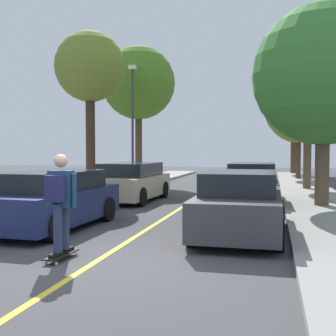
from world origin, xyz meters
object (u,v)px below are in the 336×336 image
parked_car_right_nearest (240,204)px  streetlamp (133,117)px  parked_car_left_nearest (54,200)px  skateboard (62,255)px  street_tree_left_nearest (90,68)px  street_tree_right_near (308,97)px  parked_car_left_near (131,182)px  fire_hydrant (80,190)px  street_tree_right_nearest (324,75)px  skateboarder (60,198)px  street_tree_left_near (139,83)px  street_tree_right_farthest (294,111)px  street_tree_right_far (299,111)px  parked_car_right_near (252,185)px

parked_car_right_nearest → streetlamp: 12.77m
parked_car_left_nearest → parked_car_right_nearest: (4.39, 0.29, -0.00)m
streetlamp → skateboard: (3.33, -13.72, -3.44)m
street_tree_left_nearest → street_tree_right_near: (8.82, 4.00, -0.94)m
street_tree_right_near → parked_car_left_near: bearing=-141.0°
parked_car_left_near → fire_hydrant: size_ratio=5.96×
street_tree_right_nearest → skateboarder: size_ratio=3.69×
parked_car_right_nearest → parked_car_left_nearest: bearing=-176.2°
street_tree_right_near → street_tree_left_near: bearing=164.3°
parked_car_left_near → streetlamp: 6.34m
street_tree_left_near → skateboard: size_ratio=8.85×
skateboarder → parked_car_right_nearest: bearing=46.0°
street_tree_right_nearest → skateboard: bearing=-123.4°
street_tree_right_farthest → skateboarder: (-5.03, -27.01, -3.75)m
street_tree_right_farthest → skateboard: street_tree_right_farthest is taller
street_tree_right_near → fire_hydrant: (-8.11, -6.55, -3.79)m
parked_car_left_near → parked_car_right_nearest: parked_car_right_nearest is taller
street_tree_left_near → street_tree_right_far: street_tree_left_near is taller
street_tree_right_farthest → skateboard: size_ratio=8.11×
parked_car_right_nearest → street_tree_left_near: street_tree_left_near is taller
street_tree_left_nearest → street_tree_right_farthest: (8.82, 17.31, -0.39)m
parked_car_left_near → streetlamp: size_ratio=0.70×
street_tree_right_far → skateboard: 21.73m
fire_hydrant → parked_car_right_near: bearing=11.4°
parked_car_right_nearest → skateboard: (-2.82, -2.89, -0.60)m
street_tree_left_near → fire_hydrant: (0.71, -9.03, -5.10)m
parked_car_right_nearest → skateboarder: size_ratio=2.42×
street_tree_right_far → parked_car_right_nearest: bearing=-97.1°
street_tree_right_nearest → street_tree_right_far: (0.00, 13.09, 0.03)m
street_tree_right_near → street_tree_right_farthest: bearing=90.0°
street_tree_left_near → street_tree_right_farthest: street_tree_left_near is taller
parked_car_left_nearest → street_tree_right_farthest: street_tree_right_farthest is taller
street_tree_left_near → street_tree_right_near: (8.82, -2.48, -1.31)m
street_tree_left_nearest → street_tree_right_farthest: street_tree_right_farthest is taller
street_tree_right_far → street_tree_right_farthest: bearing=90.0°
parked_car_left_near → fire_hydrant: (-1.50, -1.20, -0.22)m
fire_hydrant → parked_car_left_near: bearing=38.6°
parked_car_right_near → fire_hydrant: (-5.89, -1.19, -0.21)m
parked_car_right_near → street_tree_right_nearest: bearing=-17.2°
parked_car_left_nearest → parked_car_left_near: size_ratio=0.99×
street_tree_right_near → street_tree_right_far: (0.00, 7.05, -0.01)m
parked_car_right_near → streetlamp: streetlamp is taller
parked_car_left_nearest → street_tree_left_nearest: bearing=107.4°
street_tree_right_nearest → street_tree_right_far: street_tree_right_nearest is taller
street_tree_right_farthest → fire_hydrant: (-8.11, -19.85, -4.34)m
streetlamp → skateboarder: size_ratio=3.47×
street_tree_right_nearest → streetlamp: size_ratio=1.06×
parked_car_left_near → street_tree_right_farthest: bearing=70.5°
street_tree_right_nearest → streetlamp: 10.36m
parked_car_left_nearest → parked_car_left_near: bearing=90.0°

